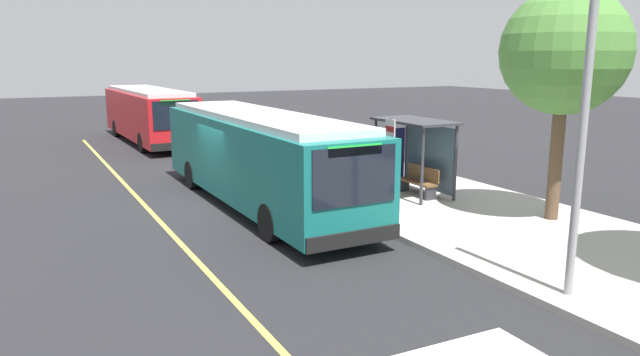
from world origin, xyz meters
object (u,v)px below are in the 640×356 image
at_px(transit_bus_main, 258,155).
at_px(route_sign_post, 390,153).
at_px(transit_bus_second, 148,113).
at_px(pedestrian_commuter, 378,165).
at_px(waiting_bench, 419,181).

bearing_deg(transit_bus_main, route_sign_post, 38.49).
distance_m(transit_bus_second, pedestrian_commuter, 17.41).
relative_size(waiting_bench, pedestrian_commuter, 0.95).
bearing_deg(transit_bus_second, waiting_bench, 15.74).
height_order(transit_bus_main, route_sign_post, same).
xyz_separation_m(transit_bus_main, route_sign_post, (3.33, 2.64, 0.34)).
bearing_deg(transit_bus_main, pedestrian_commuter, 76.72).
height_order(transit_bus_main, waiting_bench, transit_bus_main).
xyz_separation_m(transit_bus_second, waiting_bench, (17.73, 5.00, -0.98)).
xyz_separation_m(transit_bus_main, transit_bus_second, (-16.04, -0.03, -0.00)).
bearing_deg(waiting_bench, pedestrian_commuter, -125.27).
distance_m(transit_bus_main, transit_bus_second, 16.04).
xyz_separation_m(transit_bus_second, pedestrian_commuter, (16.96, 3.90, -0.50)).
bearing_deg(transit_bus_main, waiting_bench, 71.24).
relative_size(transit_bus_second, route_sign_post, 4.05).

